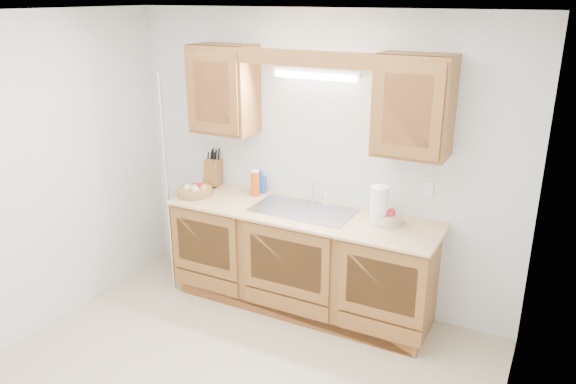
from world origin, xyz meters
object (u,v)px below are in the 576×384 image
Objects in this scene: knife_block at (213,172)px; apple_bowl at (388,217)px; fruit_basket at (195,190)px; paper_towel at (379,205)px.

apple_bowl is (1.74, -0.14, -0.08)m from knife_block.
knife_block is 1.43× the size of apple_bowl.
fruit_basket is 0.31m from knife_block.
apple_bowl is (1.74, 0.16, 0.01)m from fruit_basket.
fruit_basket is at bearing -175.71° from paper_towel.
fruit_basket is at bearing -174.78° from apple_bowl.
knife_block is at bearing 174.18° from paper_towel.
paper_towel is (1.67, -0.17, 0.02)m from knife_block.
paper_towel is 0.12m from apple_bowl.
fruit_basket is 0.89× the size of paper_towel.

